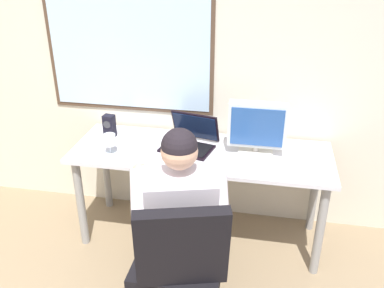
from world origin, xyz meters
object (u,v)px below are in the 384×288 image
(office_chair, at_px, (181,259))
(crt_monitor, at_px, (257,126))
(person_seated, at_px, (179,214))
(wine_glass, at_px, (110,141))
(desk_speaker, at_px, (109,126))
(laptop, at_px, (191,138))
(desk, at_px, (201,163))

(office_chair, xyz_separation_m, crt_monitor, (0.33, 0.92, 0.40))
(person_seated, distance_m, wine_glass, 0.79)
(office_chair, height_order, desk_speaker, office_chair)
(person_seated, height_order, wine_glass, person_seated)
(laptop, bearing_deg, desk_speaker, 176.58)
(desk, height_order, crt_monitor, crt_monitor)
(person_seated, relative_size, laptop, 2.99)
(office_chair, height_order, crt_monitor, crt_monitor)
(laptop, bearing_deg, person_seated, -84.49)
(person_seated, xyz_separation_m, wine_glass, (-0.59, 0.48, 0.18))
(crt_monitor, distance_m, laptop, 0.48)
(desk, height_order, laptop, laptop)
(desk, distance_m, wine_glass, 0.66)
(desk, distance_m, office_chair, 0.89)
(office_chair, distance_m, laptop, 0.99)
(office_chair, relative_size, desk_speaker, 5.44)
(desk_speaker, bearing_deg, person_seated, -46.92)
(crt_monitor, bearing_deg, wine_glass, -169.25)
(desk, relative_size, crt_monitor, 4.66)
(office_chair, height_order, person_seated, person_seated)
(crt_monitor, relative_size, desk_speaker, 2.26)
(office_chair, relative_size, person_seated, 0.76)
(laptop, relative_size, wine_glass, 2.92)
(wine_glass, xyz_separation_m, desk_speaker, (-0.10, 0.25, -0.01))
(person_seated, bearing_deg, wine_glass, 140.66)
(person_seated, height_order, crt_monitor, person_seated)
(office_chair, distance_m, person_seated, 0.28)
(office_chair, xyz_separation_m, person_seated, (-0.06, 0.25, 0.11))
(desk, height_order, person_seated, person_seated)
(person_seated, distance_m, laptop, 0.72)
(laptop, bearing_deg, crt_monitor, -3.61)
(person_seated, relative_size, crt_monitor, 3.16)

